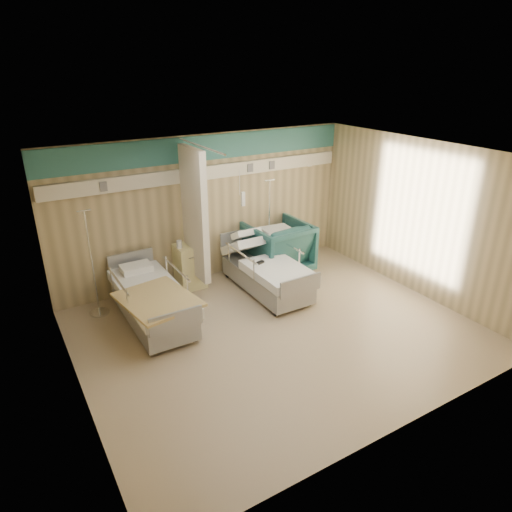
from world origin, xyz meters
The scene contains 13 objects.
ground centered at (0.00, 0.00, 0.00)m, with size 6.00×5.00×0.00m, color gray.
room_walls centered at (-0.03, 0.25, 1.86)m, with size 6.04×5.04×2.82m.
bed_right centered at (0.60, 1.30, 0.32)m, with size 1.00×2.16×0.63m, color silver, non-canonical shape.
bed_left centered at (-1.60, 1.30, 0.32)m, with size 1.00×2.16×0.63m, color silver, non-canonical shape.
bedside_cabinet centered at (-0.55, 2.20, 0.42)m, with size 0.50×0.48×0.85m, color #F6EA99.
visitor_armchair centered at (1.25, 1.90, 0.53)m, with size 1.14×1.17×1.07m, color #1F4F4E.
waffle_blanket centered at (1.22, 1.89, 1.10)m, with size 0.57×0.50×0.06m, color silver.
iv_stand_right centered at (1.20, 2.17, 0.38)m, with size 0.34×0.34×1.88m.
iv_stand_left centered at (-2.32, 2.06, 0.38)m, with size 0.33×0.33×1.86m.
call_remote centered at (0.41, 1.23, 0.65)m, with size 0.17×0.07×0.04m, color black.
tan_blanket centered at (-1.65, 0.84, 0.65)m, with size 0.99×1.25×0.04m, color tan.
toiletry_bag centered at (-0.42, 2.18, 0.91)m, with size 0.23×0.15×0.12m, color black.
white_cup centered at (-0.74, 2.16, 0.92)m, with size 0.10×0.10×0.14m, color white.
Camera 1 is at (-3.51, -5.20, 4.01)m, focal length 32.00 mm.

